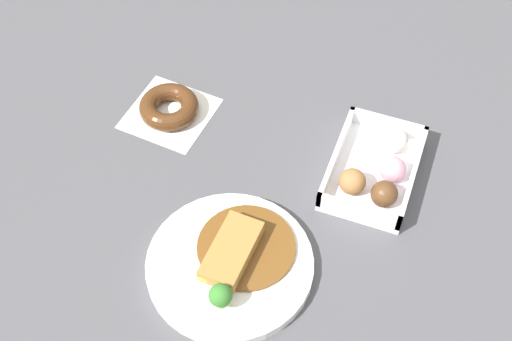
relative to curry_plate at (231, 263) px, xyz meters
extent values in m
plane|color=#4C4C51|center=(0.11, -0.01, -0.01)|extent=(1.60, 1.60, 0.00)
cylinder|color=white|center=(0.00, 0.00, -0.01)|extent=(0.26, 0.26, 0.02)
cylinder|color=brown|center=(0.03, -0.01, 0.01)|extent=(0.15, 0.15, 0.01)
cube|color=#A87538|center=(0.01, 0.00, 0.02)|extent=(0.12, 0.06, 0.02)
cylinder|color=white|center=(-0.04, 0.02, 0.01)|extent=(0.06, 0.06, 0.00)
ellipsoid|color=yellow|center=(-0.04, 0.02, 0.02)|extent=(0.03, 0.03, 0.02)
cylinder|color=#8CB766|center=(-0.07, -0.02, 0.01)|extent=(0.01, 0.01, 0.02)
sphere|color=#387A2D|center=(-0.07, -0.02, 0.03)|extent=(0.03, 0.03, 0.03)
cube|color=white|center=(0.25, -0.16, -0.01)|extent=(0.21, 0.14, 0.01)
cube|color=white|center=(0.15, -0.16, 0.01)|extent=(0.01, 0.14, 0.03)
cube|color=white|center=(0.35, -0.16, 0.01)|extent=(0.01, 0.14, 0.03)
cube|color=white|center=(0.25, -0.23, 0.01)|extent=(0.21, 0.01, 0.03)
cube|color=white|center=(0.25, -0.09, 0.01)|extent=(0.21, 0.01, 0.03)
sphere|color=brown|center=(0.19, -0.19, 0.02)|extent=(0.04, 0.04, 0.04)
sphere|color=pink|center=(0.25, -0.19, 0.02)|extent=(0.04, 0.04, 0.04)
sphere|color=silver|center=(0.31, -0.18, 0.02)|extent=(0.04, 0.04, 0.04)
sphere|color=#9E6B3D|center=(0.20, -0.14, 0.02)|extent=(0.04, 0.04, 0.04)
cube|color=white|center=(0.26, 0.22, -0.01)|extent=(0.16, 0.16, 0.00)
torus|color=#4C2B14|center=(0.26, 0.22, 0.00)|extent=(0.11, 0.11, 0.03)
camera|label=1|loc=(-0.48, -0.22, 0.93)|focal=48.47mm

